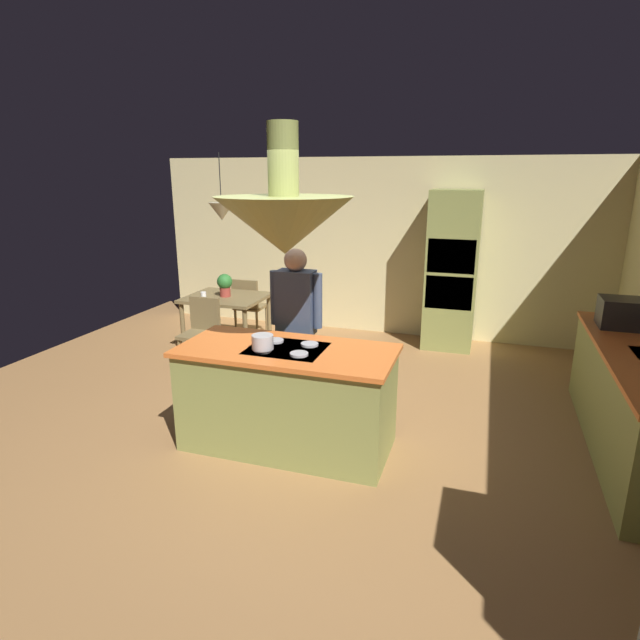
{
  "coord_description": "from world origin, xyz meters",
  "views": [
    {
      "loc": [
        1.55,
        -4.04,
        2.33
      ],
      "look_at": [
        0.1,
        0.4,
        1.0
      ],
      "focal_mm": 29.05,
      "sensor_mm": 36.0,
      "label": 1
    }
  ],
  "objects_px": {
    "kitchen_island": "(288,397)",
    "person_at_island": "(296,320)",
    "oven_tower": "(452,271)",
    "potted_plant_on_table": "(225,284)",
    "dining_table": "(226,304)",
    "microwave_on_counter": "(626,313)",
    "cup_on_table": "(204,295)",
    "cooking_pot_on_cooktop": "(263,342)",
    "chair_facing_island": "(202,328)",
    "chair_by_back_wall": "(248,304)"
  },
  "relations": [
    {
      "from": "kitchen_island",
      "to": "person_at_island",
      "type": "height_order",
      "value": "person_at_island"
    },
    {
      "from": "oven_tower",
      "to": "potted_plant_on_table",
      "type": "relative_size",
      "value": 7.08
    },
    {
      "from": "dining_table",
      "to": "microwave_on_counter",
      "type": "distance_m",
      "value": 4.59
    },
    {
      "from": "potted_plant_on_table",
      "to": "cup_on_table",
      "type": "xyz_separation_m",
      "value": [
        -0.21,
        -0.2,
        -0.12
      ]
    },
    {
      "from": "oven_tower",
      "to": "dining_table",
      "type": "distance_m",
      "value": 3.05
    },
    {
      "from": "kitchen_island",
      "to": "dining_table",
      "type": "distance_m",
      "value": 2.71
    },
    {
      "from": "microwave_on_counter",
      "to": "person_at_island",
      "type": "bearing_deg",
      "value": -163.88
    },
    {
      "from": "dining_table",
      "to": "cooking_pot_on_cooktop",
      "type": "xyz_separation_m",
      "value": [
        1.54,
        -2.23,
        0.33
      ]
    },
    {
      "from": "person_at_island",
      "to": "potted_plant_on_table",
      "type": "bearing_deg",
      "value": 137.7
    },
    {
      "from": "kitchen_island",
      "to": "chair_facing_island",
      "type": "relative_size",
      "value": 2.11
    },
    {
      "from": "chair_facing_island",
      "to": "microwave_on_counter",
      "type": "relative_size",
      "value": 1.89
    },
    {
      "from": "kitchen_island",
      "to": "cup_on_table",
      "type": "bearing_deg",
      "value": 135.34
    },
    {
      "from": "oven_tower",
      "to": "potted_plant_on_table",
      "type": "distance_m",
      "value": 3.03
    },
    {
      "from": "cooking_pot_on_cooktop",
      "to": "oven_tower",
      "type": "bearing_deg",
      "value": 69.52
    },
    {
      "from": "chair_facing_island",
      "to": "oven_tower",
      "type": "bearing_deg",
      "value": 32.66
    },
    {
      "from": "microwave_on_counter",
      "to": "chair_by_back_wall",
      "type": "bearing_deg",
      "value": 165.44
    },
    {
      "from": "oven_tower",
      "to": "person_at_island",
      "type": "height_order",
      "value": "oven_tower"
    },
    {
      "from": "person_at_island",
      "to": "chair_by_back_wall",
      "type": "height_order",
      "value": "person_at_island"
    },
    {
      "from": "person_at_island",
      "to": "chair_by_back_wall",
      "type": "distance_m",
      "value": 2.59
    },
    {
      "from": "cooking_pot_on_cooktop",
      "to": "chair_by_back_wall",
      "type": "bearing_deg",
      "value": 118.12
    },
    {
      "from": "dining_table",
      "to": "microwave_on_counter",
      "type": "xyz_separation_m",
      "value": [
        4.54,
        -0.53,
        0.39
      ]
    },
    {
      "from": "person_at_island",
      "to": "chair_by_back_wall",
      "type": "bearing_deg",
      "value": 126.6
    },
    {
      "from": "person_at_island",
      "to": "chair_facing_island",
      "type": "xyz_separation_m",
      "value": [
        -1.52,
        0.75,
        -0.44
      ]
    },
    {
      "from": "oven_tower",
      "to": "chair_by_back_wall",
      "type": "relative_size",
      "value": 2.44
    },
    {
      "from": "dining_table",
      "to": "cup_on_table",
      "type": "xyz_separation_m",
      "value": [
        -0.21,
        -0.22,
        0.15
      ]
    },
    {
      "from": "potted_plant_on_table",
      "to": "cup_on_table",
      "type": "relative_size",
      "value": 3.33
    },
    {
      "from": "cooking_pot_on_cooktop",
      "to": "cup_on_table",
      "type": "bearing_deg",
      "value": 130.93
    },
    {
      "from": "dining_table",
      "to": "cup_on_table",
      "type": "bearing_deg",
      "value": -133.95
    },
    {
      "from": "person_at_island",
      "to": "chair_facing_island",
      "type": "distance_m",
      "value": 1.75
    },
    {
      "from": "dining_table",
      "to": "chair_by_back_wall",
      "type": "relative_size",
      "value": 1.17
    },
    {
      "from": "cup_on_table",
      "to": "chair_by_back_wall",
      "type": "bearing_deg",
      "value": 76.54
    },
    {
      "from": "cup_on_table",
      "to": "cooking_pot_on_cooktop",
      "type": "bearing_deg",
      "value": -49.07
    },
    {
      "from": "dining_table",
      "to": "potted_plant_on_table",
      "type": "height_order",
      "value": "potted_plant_on_table"
    },
    {
      "from": "kitchen_island",
      "to": "cooking_pot_on_cooktop",
      "type": "distance_m",
      "value": 0.57
    },
    {
      "from": "oven_tower",
      "to": "cup_on_table",
      "type": "bearing_deg",
      "value": -155.69
    },
    {
      "from": "potted_plant_on_table",
      "to": "oven_tower",
      "type": "bearing_deg",
      "value": 22.42
    },
    {
      "from": "oven_tower",
      "to": "cooking_pot_on_cooktop",
      "type": "distance_m",
      "value": 3.6
    },
    {
      "from": "cup_on_table",
      "to": "microwave_on_counter",
      "type": "height_order",
      "value": "microwave_on_counter"
    },
    {
      "from": "chair_facing_island",
      "to": "chair_by_back_wall",
      "type": "height_order",
      "value": "same"
    },
    {
      "from": "chair_by_back_wall",
      "to": "cup_on_table",
      "type": "distance_m",
      "value": 0.94
    },
    {
      "from": "dining_table",
      "to": "microwave_on_counter",
      "type": "height_order",
      "value": "microwave_on_counter"
    },
    {
      "from": "person_at_island",
      "to": "cup_on_table",
      "type": "bearing_deg",
      "value": 145.61
    },
    {
      "from": "dining_table",
      "to": "microwave_on_counter",
      "type": "bearing_deg",
      "value": -6.63
    },
    {
      "from": "chair_facing_island",
      "to": "microwave_on_counter",
      "type": "xyz_separation_m",
      "value": [
        4.54,
        0.12,
        0.54
      ]
    },
    {
      "from": "chair_facing_island",
      "to": "cup_on_table",
      "type": "relative_size",
      "value": 9.67
    },
    {
      "from": "potted_plant_on_table",
      "to": "cup_on_table",
      "type": "distance_m",
      "value": 0.31
    },
    {
      "from": "chair_facing_island",
      "to": "chair_by_back_wall",
      "type": "bearing_deg",
      "value": 90.0
    },
    {
      "from": "cooking_pot_on_cooktop",
      "to": "microwave_on_counter",
      "type": "bearing_deg",
      "value": 29.57
    },
    {
      "from": "cooking_pot_on_cooktop",
      "to": "dining_table",
      "type": "bearing_deg",
      "value": 124.63
    },
    {
      "from": "chair_by_back_wall",
      "to": "microwave_on_counter",
      "type": "xyz_separation_m",
      "value": [
        4.54,
        -1.18,
        0.54
      ]
    }
  ]
}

